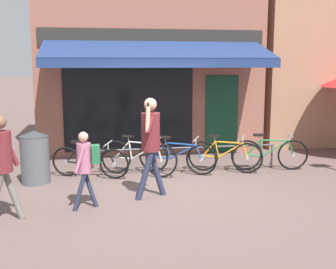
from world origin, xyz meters
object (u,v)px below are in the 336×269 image
object	(u,v)px
bicycle_blue	(177,157)
pedestrian_adult	(151,136)
pedestrian_second_adult	(2,157)
bicycle_black	(90,161)
bicycle_silver	(138,158)
litter_bin	(35,157)
bicycle_orange	(225,156)
pedestrian_child	(86,160)
bicycle_green	(270,154)

from	to	relation	value
bicycle_blue	pedestrian_adult	bearing A→B (deg)	-90.47
bicycle_blue	pedestrian_second_adult	bearing A→B (deg)	-116.94
bicycle_black	bicycle_blue	xyz separation A→B (m)	(1.90, 0.03, 0.02)
bicycle_silver	litter_bin	size ratio (longest dim) A/B	1.53
bicycle_orange	pedestrian_second_adult	distance (m)	4.89
bicycle_silver	pedestrian_child	world-z (taller)	pedestrian_child
bicycle_silver	bicycle_blue	size ratio (longest dim) A/B	1.01
pedestrian_child	bicycle_orange	bearing A→B (deg)	-150.58
bicycle_green	litter_bin	world-z (taller)	litter_bin
bicycle_blue	pedestrian_adult	size ratio (longest dim) A/B	0.90
bicycle_black	bicycle_green	distance (m)	4.04
pedestrian_second_adult	litter_bin	xyz separation A→B (m)	(0.18, 2.14, -0.48)
bicycle_blue	litter_bin	distance (m)	3.00
bicycle_silver	bicycle_green	world-z (taller)	bicycle_silver
bicycle_silver	bicycle_orange	xyz separation A→B (m)	(1.94, -0.08, -0.01)
bicycle_silver	bicycle_blue	xyz separation A→B (m)	(0.85, -0.03, -0.02)
pedestrian_child	bicycle_green	bearing A→B (deg)	-158.18
bicycle_green	pedestrian_child	world-z (taller)	pedestrian_child
bicycle_black	bicycle_silver	bearing A→B (deg)	24.26
bicycle_green	pedestrian_adult	bearing A→B (deg)	-145.15
bicycle_blue	bicycle_green	world-z (taller)	bicycle_green
bicycle_blue	pedestrian_child	size ratio (longest dim) A/B	1.24
bicycle_orange	bicycle_green	size ratio (longest dim) A/B	0.88
bicycle_silver	pedestrian_second_adult	size ratio (longest dim) A/B	0.99
bicycle_blue	pedestrian_child	distance (m)	2.82
bicycle_black	pedestrian_adult	distance (m)	2.06
bicycle_black	bicycle_orange	size ratio (longest dim) A/B	1.05
pedestrian_child	pedestrian_adult	bearing A→B (deg)	-162.94
bicycle_silver	pedestrian_adult	xyz separation A→B (m)	(0.07, -1.60, 0.74)
bicycle_silver	pedestrian_child	xyz separation A→B (m)	(-1.07, -2.03, 0.44)
bicycle_green	pedestrian_second_adult	size ratio (longest dim) A/B	1.06
bicycle_black	litter_bin	bearing A→B (deg)	-147.56
pedestrian_second_adult	bicycle_blue	bearing A→B (deg)	-143.27
bicycle_green	litter_bin	distance (m)	5.13
litter_bin	pedestrian_second_adult	bearing A→B (deg)	-94.70
pedestrian_second_adult	bicycle_green	bearing A→B (deg)	-156.78
pedestrian_adult	litter_bin	xyz separation A→B (m)	(-2.20, 1.33, -0.59)
bicycle_orange	bicycle_green	bearing A→B (deg)	21.59
bicycle_black	pedestrian_second_adult	size ratio (longest dim) A/B	0.99
bicycle_black	pedestrian_second_adult	bearing A→B (deg)	-97.09
bicycle_black	bicycle_green	world-z (taller)	bicycle_green
bicycle_silver	bicycle_orange	world-z (taller)	bicycle_silver
bicycle_silver	bicycle_blue	world-z (taller)	bicycle_silver
bicycle_black	litter_bin	xyz separation A→B (m)	(-1.08, -0.22, 0.19)
bicycle_blue	bicycle_green	distance (m)	2.14
bicycle_silver	pedestrian_adult	world-z (taller)	pedestrian_adult
bicycle_silver	pedestrian_child	bearing A→B (deg)	-89.75
bicycle_blue	pedestrian_second_adult	world-z (taller)	pedestrian_second_adult
pedestrian_child	pedestrian_second_adult	xyz separation A→B (m)	(-1.24, -0.38, 0.19)
bicycle_black	bicycle_blue	size ratio (longest dim) A/B	1.00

